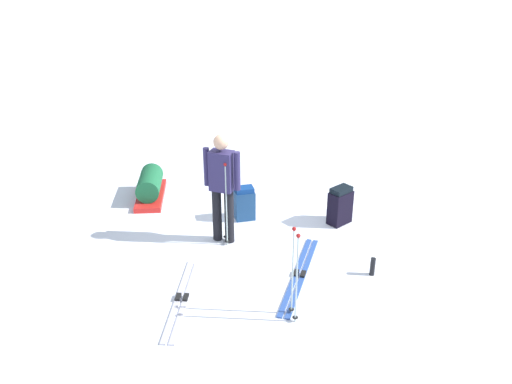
{
  "coord_description": "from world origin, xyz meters",
  "views": [
    {
      "loc": [
        -7.25,
        -0.41,
        4.15
      ],
      "look_at": [
        0.0,
        0.0,
        0.7
      ],
      "focal_mm": 37.27,
      "sensor_mm": 36.0,
      "label": 1
    }
  ],
  "objects": [
    {
      "name": "backpack_large_dark",
      "position": [
        0.39,
        -1.33,
        0.31
      ],
      "size": [
        0.43,
        0.43,
        0.63
      ],
      "color": "black",
      "rests_on": "ground_plane"
    },
    {
      "name": "ski_pair_near",
      "position": [
        -1.16,
        -0.66,
        0.01
      ],
      "size": [
        1.92,
        0.59,
        0.05
      ],
      "color": "#2C4F9F",
      "rests_on": "ground_plane"
    },
    {
      "name": "thermos_bottle",
      "position": [
        -1.08,
        -1.65,
        0.13
      ],
      "size": [
        0.07,
        0.07,
        0.26
      ],
      "primitive_type": "cylinder",
      "color": "black",
      "rests_on": "ground_plane"
    },
    {
      "name": "backpack_bright",
      "position": [
        0.44,
        0.21,
        0.28
      ],
      "size": [
        0.31,
        0.37,
        0.57
      ],
      "color": "navy",
      "rests_on": "ground_plane"
    },
    {
      "name": "ski_pair_far",
      "position": [
        -1.78,
        0.85,
        0.01
      ],
      "size": [
        1.73,
        0.2,
        0.05
      ],
      "color": "silver",
      "rests_on": "ground_plane"
    },
    {
      "name": "ski_poles_planted_far",
      "position": [
        -0.33,
        0.43,
        0.74
      ],
      "size": [
        0.2,
        0.11,
        1.33
      ],
      "color": "#AABEBA",
      "rests_on": "ground_plane"
    },
    {
      "name": "gear_sled",
      "position": [
        1.13,
        1.94,
        0.22
      ],
      "size": [
        1.26,
        0.6,
        0.49
      ],
      "color": "red",
      "rests_on": "ground_plane"
    },
    {
      "name": "ground_plane",
      "position": [
        0.0,
        0.0,
        0.0
      ],
      "size": [
        80.0,
        80.0,
        0.0
      ],
      "primitive_type": "plane",
      "color": "white"
    },
    {
      "name": "ski_poles_planted_near",
      "position": [
        -2.05,
        -0.57,
        0.68
      ],
      "size": [
        0.22,
        0.12,
        1.21
      ],
      "color": "#AAC0C2",
      "rests_on": "ground_plane"
    },
    {
      "name": "skier_standing",
      "position": [
        -0.27,
        0.48,
        0.95
      ],
      "size": [
        0.31,
        0.55,
        1.7
      ],
      "color": "black",
      "rests_on": "ground_plane"
    }
  ]
}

